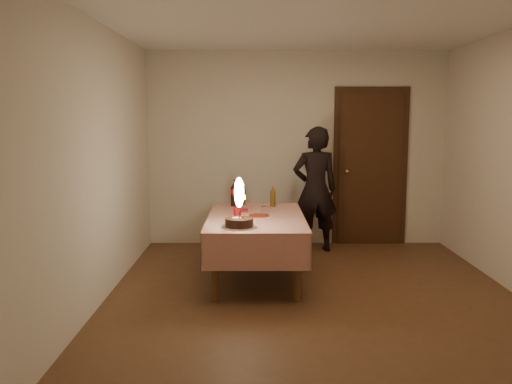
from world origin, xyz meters
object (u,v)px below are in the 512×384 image
birthday_cake (239,215)px  amber_bottle_left (243,195)px  dining_table (256,225)px  cola_bottle (235,193)px  photographer (315,189)px  red_plate (259,216)px  red_cup (237,211)px  amber_bottle_right (273,197)px  clear_cup (264,210)px

birthday_cake → amber_bottle_left: birthday_cake is taller
dining_table → cola_bottle: 0.74m
cola_bottle → photographer: (1.01, 0.56, -0.03)m
birthday_cake → amber_bottle_left: bearing=89.6°
birthday_cake → cola_bottle: bearing=93.9°
red_plate → cola_bottle: size_ratio=0.69×
red_plate → photographer: photographer is taller
red_plate → red_cup: (-0.23, 0.03, 0.05)m
cola_bottle → amber_bottle_left: cola_bottle is taller
cola_bottle → amber_bottle_right: (0.45, -0.05, -0.03)m
photographer → cola_bottle: bearing=-150.9°
cola_bottle → amber_bottle_left: 0.14m
cola_bottle → photographer: size_ratio=0.20×
photographer → amber_bottle_left: bearing=-153.4°
red_plate → cola_bottle: 0.72m
amber_bottle_right → clear_cup: bearing=-102.0°
dining_table → red_plate: red_plate is taller
birthday_cake → amber_bottle_left: 1.33m
amber_bottle_left → amber_bottle_right: same height
cola_bottle → amber_bottle_right: size_ratio=1.25×
dining_table → red_plate: (0.03, 0.00, 0.10)m
birthday_cake → cola_bottle: birthday_cake is taller
cola_bottle → photographer: 1.16m
red_plate → clear_cup: 0.11m
red_plate → photographer: size_ratio=0.14×
clear_cup → cola_bottle: cola_bottle is taller
birthday_cake → amber_bottle_right: size_ratio=1.89×
red_cup → photographer: size_ratio=0.06×
dining_table → birthday_cake: bearing=-105.5°
birthday_cake → clear_cup: 0.72m
amber_bottle_left → red_plate: bearing=-76.3°
dining_table → amber_bottle_right: size_ratio=6.75×
amber_bottle_left → photographer: photographer is taller
amber_bottle_right → amber_bottle_left: bearing=155.9°
clear_cup → cola_bottle: 0.66m
birthday_cake → clear_cup: (0.25, 0.67, -0.08)m
dining_table → photographer: (0.76, 1.21, 0.22)m
amber_bottle_left → amber_bottle_right: size_ratio=1.00×
dining_table → photographer: photographer is taller
dining_table → amber_bottle_left: size_ratio=6.75×
red_cup → photographer: bearing=50.8°
clear_cup → cola_bottle: bearing=121.2°
red_plate → photographer: (0.73, 1.21, 0.12)m
dining_table → photographer: bearing=57.7°
clear_cup → amber_bottle_right: (0.11, 0.50, 0.07)m
cola_bottle → amber_bottle_right: bearing=-6.9°
red_plate → dining_table: bearing=-177.7°
red_cup → amber_bottle_right: bearing=54.9°
dining_table → amber_bottle_left: (-0.15, 0.75, 0.21)m
clear_cup → amber_bottle_left: amber_bottle_left is taller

